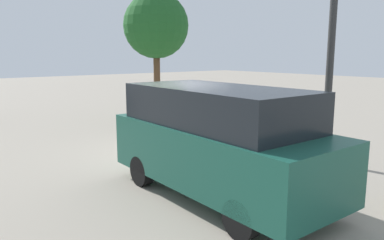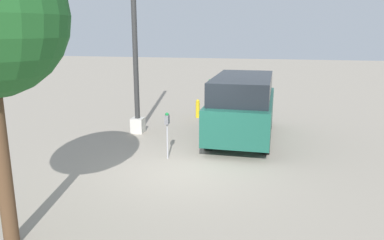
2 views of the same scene
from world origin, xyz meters
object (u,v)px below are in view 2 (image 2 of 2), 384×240
(parked_van, at_px, (242,106))
(fire_hydrant, at_px, (198,108))
(parking_meter_near, at_px, (167,125))
(parking_meter_far, at_px, (210,88))
(lamp_post, at_px, (136,62))

(parked_van, height_order, fire_hydrant, parked_van)
(parking_meter_near, xyz_separation_m, parked_van, (2.56, -1.96, 0.14))
(parking_meter_far, height_order, lamp_post, lamp_post)
(parking_meter_far, bearing_deg, lamp_post, 152.73)
(fire_hydrant, bearing_deg, parking_meter_far, -12.96)
(parked_van, bearing_deg, fire_hydrant, 37.79)
(lamp_post, bearing_deg, parked_van, -89.81)
(parked_van, xyz_separation_m, fire_hydrant, (2.82, 2.10, -0.77))
(parking_meter_near, distance_m, parking_meter_far, 6.69)
(parking_meter_far, xyz_separation_m, lamp_post, (-4.14, 2.00, 1.47))
(parked_van, bearing_deg, parking_meter_far, 24.64)
(parking_meter_far, distance_m, lamp_post, 4.83)
(parking_meter_far, relative_size, fire_hydrant, 1.89)
(parking_meter_far, distance_m, fire_hydrant, 1.52)
(parking_meter_near, distance_m, parked_van, 3.23)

